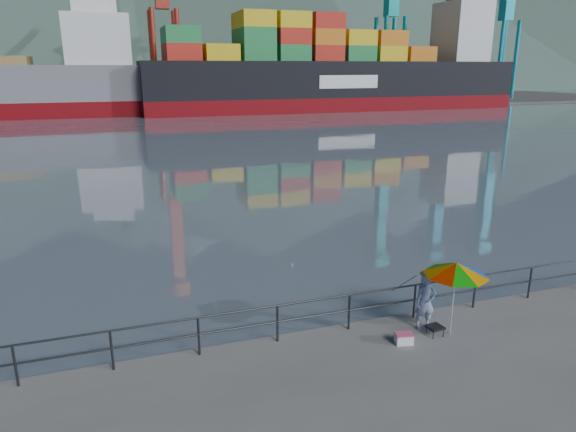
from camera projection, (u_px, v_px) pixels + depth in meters
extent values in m
cube|color=slate|center=(129.00, 94.00, 130.15)|extent=(500.00, 280.00, 0.00)
cube|color=#514F4C|center=(190.00, 103.00, 99.58)|extent=(200.00, 40.00, 0.40)
cylinder|color=#2D3033|center=(314.00, 300.00, 13.19)|extent=(22.00, 0.05, 0.05)
cylinder|color=#2D3033|center=(314.00, 316.00, 13.31)|extent=(22.00, 0.05, 0.05)
cube|color=#2D3033|center=(314.00, 318.00, 13.33)|extent=(22.00, 0.06, 1.00)
cone|color=#385147|center=(407.00, 13.00, 238.74)|extent=(257.92, 257.92, 62.00)
cone|color=#385147|center=(521.00, 10.00, 263.69)|extent=(291.20, 291.20, 70.00)
cube|color=#267F3F|center=(190.00, 82.00, 97.57)|extent=(6.00, 2.40, 7.80)
cube|color=yellow|center=(224.00, 96.00, 100.30)|extent=(6.00, 2.40, 2.60)
cube|color=gray|center=(255.00, 82.00, 101.57)|extent=(6.00, 2.40, 7.80)
cube|color=yellow|center=(287.00, 88.00, 103.93)|extent=(6.00, 2.40, 5.20)
cube|color=orange|center=(316.00, 81.00, 105.57)|extent=(6.00, 2.40, 7.80)
cube|color=gray|center=(345.00, 81.00, 107.57)|extent=(6.00, 2.40, 7.80)
cube|color=#267F3F|center=(373.00, 87.00, 109.93)|extent=(6.00, 2.40, 5.20)
cube|color=orange|center=(399.00, 93.00, 112.29)|extent=(6.00, 2.40, 2.60)
cube|color=red|center=(425.00, 92.00, 114.29)|extent=(6.00, 2.40, 2.60)
cube|color=#267F3F|center=(188.00, 96.00, 101.03)|extent=(6.00, 2.40, 2.60)
cube|color=gray|center=(220.00, 82.00, 102.30)|extent=(6.00, 2.40, 7.80)
cube|color=red|center=(252.00, 81.00, 104.30)|extent=(6.00, 2.40, 7.80)
cube|color=orange|center=(282.00, 94.00, 107.02)|extent=(6.00, 2.40, 2.60)
cube|color=gray|center=(311.00, 81.00, 108.30)|extent=(6.00, 2.40, 7.80)
cube|color=#194CA5|center=(339.00, 87.00, 110.66)|extent=(6.00, 2.40, 5.20)
cube|color=orange|center=(367.00, 80.00, 112.29)|extent=(6.00, 2.40, 7.80)
cube|color=yellow|center=(393.00, 80.00, 114.29)|extent=(6.00, 2.40, 7.80)
imported|color=#36569B|center=(425.00, 302.00, 13.60)|extent=(0.62, 0.46, 1.54)
cylinder|color=white|center=(453.00, 302.00, 13.25)|extent=(0.04, 0.04, 1.85)
cone|color=#0CA009|center=(456.00, 269.00, 13.00)|extent=(1.76, 1.76, 0.34)
cube|color=black|center=(435.00, 327.00, 13.40)|extent=(0.43, 0.43, 0.05)
cube|color=#2D3033|center=(435.00, 332.00, 13.43)|extent=(0.33, 0.33, 0.20)
cube|color=white|center=(404.00, 339.00, 13.03)|extent=(0.48, 0.37, 0.25)
cylinder|color=black|center=(401.00, 313.00, 14.69)|extent=(0.36, 1.77, 1.26)
cube|color=silver|center=(97.00, 40.00, 74.76)|extent=(9.00, 8.21, 7.00)
cube|color=#69070C|center=(335.00, 104.00, 86.40)|extent=(62.95, 10.49, 2.50)
cube|color=black|center=(335.00, 79.00, 85.27)|extent=(62.95, 10.49, 5.60)
cube|color=silver|center=(461.00, 32.00, 90.44)|extent=(7.00, 8.39, 10.00)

